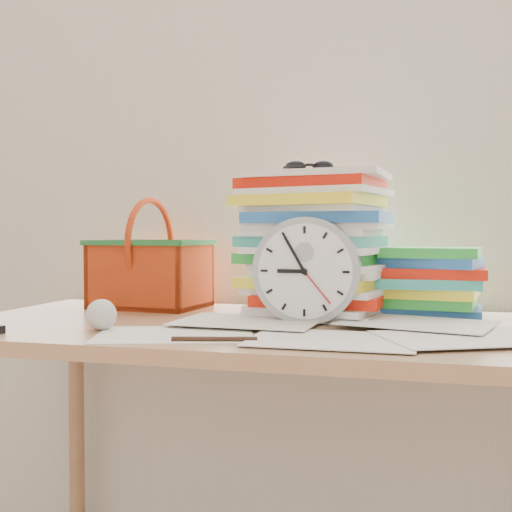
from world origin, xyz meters
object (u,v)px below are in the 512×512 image
(clock, at_px, (307,271))
(basket, at_px, (151,254))
(desk, at_px, (266,357))
(paper_stack, at_px, (315,245))
(book_stack, at_px, (428,282))

(clock, relative_size, basket, 0.82)
(desk, relative_size, paper_stack, 4.09)
(clock, xyz_separation_m, book_stack, (0.26, 0.20, -0.03))
(desk, bearing_deg, basket, 149.58)
(desk, xyz_separation_m, basket, (-0.37, 0.22, 0.22))
(book_stack, xyz_separation_m, basket, (-0.72, 0.01, 0.06))
(desk, xyz_separation_m, book_stack, (0.34, 0.21, 0.16))
(book_stack, bearing_deg, basket, 179.52)
(basket, bearing_deg, paper_stack, -2.86)
(paper_stack, bearing_deg, book_stack, 11.37)
(book_stack, bearing_deg, paper_stack, -168.63)
(clock, distance_m, basket, 0.50)
(clock, bearing_deg, book_stack, 37.58)
(paper_stack, xyz_separation_m, clock, (0.01, -0.14, -0.05))
(desk, bearing_deg, paper_stack, 63.54)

